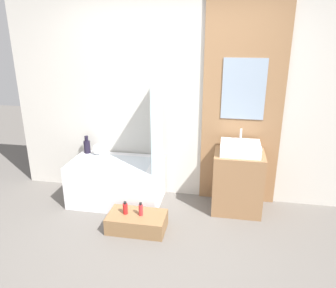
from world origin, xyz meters
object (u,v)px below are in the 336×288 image
Objects in this scene: sink at (240,148)px; bottle_soap_primary at (125,208)px; bathtub at (117,182)px; wooden_step_bench at (137,222)px; vase_round_light at (97,149)px; bottle_soap_secondary at (141,210)px; vase_tall_dark at (87,146)px.

sink is 1.48m from bottle_soap_primary.
bathtub is 2.50× the size of sink.
bottle_soap_primary reaches higher than wooden_step_bench.
vase_round_light is 1.17m from bottle_soap_secondary.
bottle_soap_secondary is (0.05, -0.00, 0.16)m from wooden_step_bench.
vase_tall_dark is (-0.89, 0.81, 0.55)m from wooden_step_bench.
vase_round_light is at bearing 133.27° from wooden_step_bench.
bottle_soap_primary is at bearing 180.00° from bottle_soap_secondary.
bathtub is 0.51m from vase_round_light.
bottle_soap_primary is at bearing 180.00° from wooden_step_bench.
bottle_soap_secondary reaches higher than bottle_soap_primary.
bathtub is 7.73× the size of bottle_soap_primary.
wooden_step_bench is 2.71× the size of vase_tall_dark.
sink is at bearing -4.85° from vase_tall_dark.
sink is 2.96× the size of bottle_soap_secondary.
wooden_step_bench is at bearing 0.00° from bottle_soap_primary.
bottle_soap_secondary is (0.94, -0.81, -0.39)m from vase_tall_dark.
bottle_soap_secondary is (0.18, -0.00, 0.00)m from bottle_soap_primary.
vase_tall_dark is 1.18m from bottle_soap_primary.
vase_tall_dark is at bearing 175.15° from sink.
vase_round_light is (0.15, -0.03, -0.03)m from vase_tall_dark.
wooden_step_bench is 1.20m from vase_round_light.
bottle_soap_primary is (0.29, -0.57, -0.02)m from bathtub.
wooden_step_bench is 4.65× the size of vase_round_light.
bathtub is at bearing -177.34° from sink.
vase_tall_dark is at bearing 170.56° from vase_round_light.
sink reaches higher than bottle_soap_secondary.
sink is 1.84m from vase_round_light.
vase_tall_dark is at bearing 133.35° from bottle_soap_primary.
vase_tall_dark reaches higher than vase_round_light.
bottle_soap_primary is (0.77, -0.81, -0.39)m from vase_tall_dark.
vase_round_light is (-0.32, 0.21, 0.34)m from bathtub.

